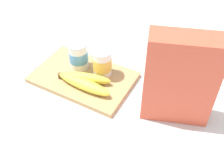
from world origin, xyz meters
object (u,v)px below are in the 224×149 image
Objects in this scene: cereal_box at (179,81)px; spoon at (30,67)px; banana_bunch at (84,81)px; cutting_board at (83,77)px; yogurt_cup_front at (78,55)px; yogurt_cup_back at (102,63)px.

cereal_box reaches higher than spoon.
banana_bunch is (-0.28, -0.03, -0.10)m from cereal_box.
cutting_board is 3.31× the size of yogurt_cup_front.
cutting_board is 1.66× the size of banana_bunch.
cereal_box is 1.39× the size of banana_bunch.
cereal_box is 2.90× the size of yogurt_cup_back.
banana_bunch is (0.06, -0.07, -0.03)m from yogurt_cup_front.
yogurt_cup_front is at bearing 132.77° from banana_bunch.
banana_bunch is at bearing 1.21° from spoon.
cutting_board reaches higher than spoon.
cereal_box reaches higher than cutting_board.
cereal_box reaches higher than yogurt_cup_back.
yogurt_cup_back is 0.48× the size of banana_bunch.
cutting_board is 0.33m from cereal_box.
banana_bunch is (-0.02, -0.08, -0.03)m from yogurt_cup_back.
banana_bunch is 0.22m from spoon.
yogurt_cup_back is at bearing 38.44° from cutting_board.
cereal_box is at bearing -0.79° from cutting_board.
cutting_board is at bearing -141.56° from yogurt_cup_back.
cereal_box is 2.32× the size of spoon.
cutting_board is 2.78× the size of spoon.
cereal_box is 0.52m from spoon.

